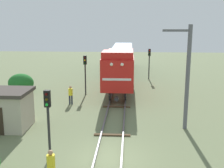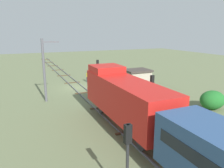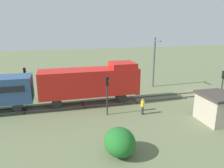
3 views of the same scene
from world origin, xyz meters
name	(u,v)px [view 3 (image 3 of 3)]	position (x,y,z in m)	size (l,w,h in m)	color
ground_plane	(201,94)	(0.00, 0.00, 0.00)	(112.90, 112.90, 0.00)	#66704C
railway_track	(202,94)	(0.00, 0.00, 0.07)	(2.40, 75.27, 0.16)	#595960
locomotive	(91,81)	(0.00, 14.70, 2.77)	(2.90, 11.60, 4.60)	red
traffic_signal_near	(223,81)	(-3.20, -0.18, 2.67)	(0.32, 0.34, 3.82)	#262628
traffic_signal_mid	(107,89)	(-3.40, 13.65, 2.81)	(0.32, 0.34, 4.03)	#262628
traffic_signal_far	(25,78)	(3.60, 22.13, 2.77)	(0.32, 0.34, 3.97)	#262628
worker_by_signal	(143,105)	(-4.20, 10.11, 1.00)	(0.38, 0.38, 1.70)	#262B38
catenary_mast	(154,61)	(4.93, 4.75, 3.82)	(1.94, 0.28, 7.16)	#595960
relay_hut	(216,108)	(-7.50, 4.04, 1.39)	(3.50, 2.90, 2.74)	#B2A893
bush_mid	(120,142)	(-10.45, 14.40, 0.98)	(2.70, 2.21, 1.97)	#1F6626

